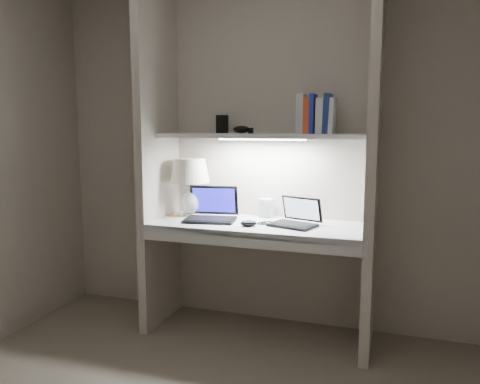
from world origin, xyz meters
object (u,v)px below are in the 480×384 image
at_px(laptop_main, 212,212).
at_px(book_row, 316,115).
at_px(table_lamp, 190,177).
at_px(laptop_netbook, 296,219).
at_px(speaker, 266,208).

distance_m(laptop_main, book_row, 0.97).
distance_m(table_lamp, laptop_netbook, 0.83).
relative_size(table_lamp, speaker, 3.10).
bearing_deg(table_lamp, laptop_netbook, -6.12).
xyz_separation_m(table_lamp, speaker, (0.54, 0.12, -0.21)).
xyz_separation_m(table_lamp, book_row, (0.88, 0.06, 0.44)).
bearing_deg(laptop_netbook, speaker, 159.73).
bearing_deg(speaker, table_lamp, -156.75).
bearing_deg(laptop_netbook, book_row, 75.06).
relative_size(table_lamp, book_row, 1.61).
height_order(table_lamp, book_row, book_row).
height_order(laptop_main, speaker, laptop_main).
bearing_deg(book_row, speaker, 170.06).
distance_m(table_lamp, laptop_main, 0.31).
xyz_separation_m(laptop_netbook, book_row, (0.09, 0.14, 0.67)).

